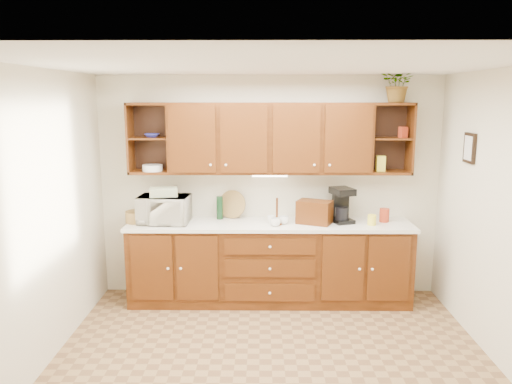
{
  "coord_description": "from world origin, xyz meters",
  "views": [
    {
      "loc": [
        -0.1,
        -4.08,
        2.35
      ],
      "look_at": [
        -0.15,
        1.15,
        1.35
      ],
      "focal_mm": 35.0,
      "sensor_mm": 36.0,
      "label": 1
    }
  ],
  "objects_px": {
    "microwave": "(164,209)",
    "potted_plant": "(399,83)",
    "coffee_maker": "(342,205)",
    "bread_box": "(314,212)"
  },
  "relations": [
    {
      "from": "bread_box",
      "to": "potted_plant",
      "type": "relative_size",
      "value": 0.91
    },
    {
      "from": "microwave",
      "to": "bread_box",
      "type": "relative_size",
      "value": 1.51
    },
    {
      "from": "potted_plant",
      "to": "bread_box",
      "type": "bearing_deg",
      "value": -171.71
    },
    {
      "from": "coffee_maker",
      "to": "potted_plant",
      "type": "distance_m",
      "value": 1.49
    },
    {
      "from": "microwave",
      "to": "coffee_maker",
      "type": "distance_m",
      "value": 2.02
    },
    {
      "from": "microwave",
      "to": "potted_plant",
      "type": "relative_size",
      "value": 1.36
    },
    {
      "from": "microwave",
      "to": "coffee_maker",
      "type": "relative_size",
      "value": 1.42
    },
    {
      "from": "microwave",
      "to": "bread_box",
      "type": "distance_m",
      "value": 1.7
    },
    {
      "from": "microwave",
      "to": "coffee_maker",
      "type": "height_order",
      "value": "coffee_maker"
    },
    {
      "from": "bread_box",
      "to": "coffee_maker",
      "type": "bearing_deg",
      "value": 38.89
    }
  ]
}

